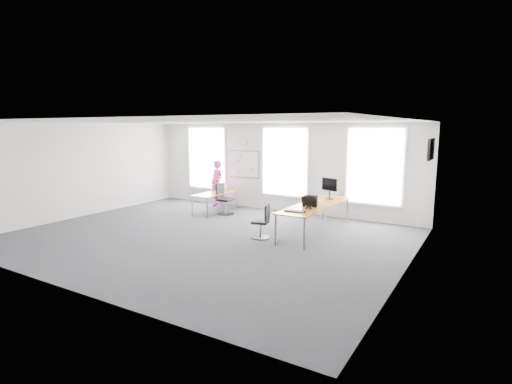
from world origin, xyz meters
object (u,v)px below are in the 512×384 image
Objects in this scene: monitor at (330,186)px; chair_right at (262,224)px; desk_right at (316,206)px; keyboard at (293,211)px; desk_left at (216,194)px; chair_left at (224,201)px; headphones at (309,207)px; person at (217,184)px.

chair_right is at bearing -95.77° from monitor.
keyboard is at bearing -94.64° from desk_right.
chair_right is at bearing -34.02° from desk_left.
chair_left is (0.43, -0.11, -0.17)m from desk_left.
headphones is (4.08, -1.56, 0.23)m from desk_left.
desk_right is 3.22× the size of chair_left.
person is 9.97× the size of headphones.
keyboard is at bearing -13.49° from person.
desk_right is 1.93× the size of person.
person is 3.68× the size of keyboard.
desk_left is 4.37m from headphones.
chair_left reaches higher than keyboard.
desk_right is 1.79× the size of desk_left.
chair_right is at bearing -177.77° from keyboard.
headphones is at bearing 67.79° from keyboard.
person reaches higher than monitor.
chair_right is (3.00, -2.03, -0.22)m from desk_left.
desk_left is 1.08× the size of person.
keyboard is 0.76× the size of monitor.
desk_left is 0.87m from person.
keyboard is at bearing -27.52° from desk_left.
headphones is (4.53, -2.26, -0.00)m from person.
desk_right is 5.42× the size of monitor.
chair_left is 0.60× the size of person.
keyboard is 0.51m from headphones.
headphones is at bearing -68.14° from monitor.
headphones is at bearing 99.80° from chair_right.
chair_right is 5.22× the size of headphones.
desk_left is at bearing 168.24° from desk_right.
desk_left is at bearing -137.68° from chair_right.
headphones is (0.11, -0.73, 0.10)m from desk_right.
person is at bearing 46.96° from chair_left.
keyboard reaches higher than desk_left.
chair_left is at bearing -140.35° from chair_right.
headphones reaches higher than chair_right.
person is 5.07m from headphones.
headphones is at bearing -81.61° from desk_right.
desk_right is at bearing -101.82° from chair_left.
keyboard is 2.17m from monitor.
desk_left is 2.06× the size of chair_right.
chair_right reaches higher than desk_left.
desk_right is 3.63m from chair_left.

